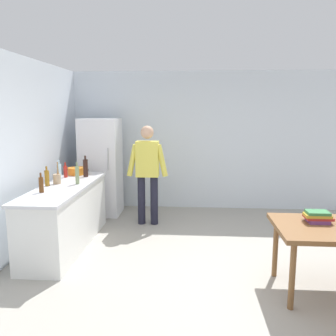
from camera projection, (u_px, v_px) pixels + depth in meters
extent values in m
plane|color=#9E998E|center=(207.00, 275.00, 4.15)|extent=(14.00, 14.00, 0.00)
cube|color=silver|center=(202.00, 141.00, 6.87)|extent=(6.40, 0.12, 2.70)
cube|color=white|center=(66.00, 217.00, 5.00)|extent=(0.60, 2.12, 0.86)
cube|color=silver|center=(65.00, 186.00, 4.93)|extent=(0.64, 2.20, 0.04)
cube|color=white|center=(101.00, 167.00, 6.49)|extent=(0.70, 0.64, 1.80)
cylinder|color=#B2B2B7|center=(108.00, 159.00, 6.11)|extent=(0.02, 0.02, 0.40)
cylinder|color=#1E1E2D|center=(142.00, 200.00, 5.97)|extent=(0.13, 0.13, 0.84)
cylinder|color=#1E1E2D|center=(154.00, 200.00, 5.95)|extent=(0.13, 0.13, 0.84)
cube|color=#D8CC4C|center=(147.00, 159.00, 5.84)|extent=(0.38, 0.22, 0.60)
sphere|color=tan|center=(147.00, 132.00, 5.77)|extent=(0.22, 0.22, 0.22)
cylinder|color=#D8CC4C|center=(132.00, 160.00, 5.82)|extent=(0.20, 0.09, 0.55)
cylinder|color=#D8CC4C|center=(162.00, 161.00, 5.79)|extent=(0.20, 0.09, 0.55)
cylinder|color=brown|center=(292.00, 276.00, 3.39)|extent=(0.06, 0.06, 0.70)
cylinder|color=brown|center=(275.00, 248.00, 4.08)|extent=(0.06, 0.06, 0.70)
cylinder|color=orange|center=(77.00, 171.00, 5.72)|extent=(0.28, 0.28, 0.12)
cube|color=black|center=(66.00, 170.00, 5.73)|extent=(0.06, 0.03, 0.02)
cube|color=black|center=(87.00, 170.00, 5.70)|extent=(0.06, 0.03, 0.02)
cylinder|color=tan|center=(57.00, 179.00, 5.01)|extent=(0.11, 0.11, 0.14)
cylinder|color=olive|center=(58.00, 169.00, 4.99)|extent=(0.02, 0.05, 0.22)
cylinder|color=olive|center=(58.00, 170.00, 4.98)|extent=(0.02, 0.04, 0.22)
cylinder|color=black|center=(86.00, 168.00, 5.52)|extent=(0.08, 0.08, 0.28)
cylinder|color=black|center=(85.00, 158.00, 5.49)|extent=(0.03, 0.03, 0.06)
cylinder|color=gray|center=(77.00, 175.00, 4.98)|extent=(0.06, 0.06, 0.26)
cylinder|color=gray|center=(77.00, 164.00, 4.95)|extent=(0.02, 0.02, 0.06)
cylinder|color=#996619|center=(47.00, 178.00, 4.86)|extent=(0.06, 0.06, 0.22)
cylinder|color=#996619|center=(46.00, 168.00, 4.83)|extent=(0.03, 0.03, 0.06)
cylinder|color=#5B3314|center=(41.00, 185.00, 4.47)|extent=(0.06, 0.06, 0.20)
cylinder|color=#5B3314|center=(41.00, 175.00, 4.45)|extent=(0.02, 0.02, 0.06)
cylinder|color=#B22319|center=(66.00, 172.00, 5.48)|extent=(0.06, 0.06, 0.18)
cylinder|color=#B22319|center=(65.00, 164.00, 5.46)|extent=(0.02, 0.02, 0.06)
cylinder|color=silver|center=(59.00, 172.00, 5.31)|extent=(0.07, 0.07, 0.24)
cylinder|color=silver|center=(59.00, 162.00, 5.28)|extent=(0.03, 0.03, 0.06)
cube|color=#753D7F|center=(318.00, 220.00, 3.76)|extent=(0.22, 0.19, 0.04)
cube|color=#B22D28|center=(318.00, 217.00, 3.76)|extent=(0.28, 0.20, 0.03)
cube|color=gold|center=(317.00, 215.00, 3.74)|extent=(0.27, 0.16, 0.03)
cube|color=#387A47|center=(318.00, 213.00, 3.74)|extent=(0.23, 0.17, 0.03)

